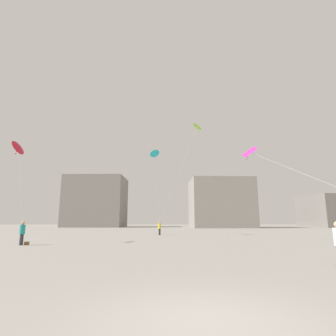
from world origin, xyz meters
name	(u,v)px	position (x,y,z in m)	size (l,w,h in m)	color
ground_plane	(207,321)	(0.00, 0.00, 0.00)	(300.00, 300.00, 0.00)	gray
person_in_teal	(22,232)	(-10.55, 15.73, 0.92)	(0.37, 0.37, 1.69)	#2D2D33
person_in_yellow	(160,228)	(-0.41, 30.04, 0.92)	(0.37, 0.37, 1.69)	#2D2D33
kite_lime_diamond	(197,128)	(2.89, 19.47, 10.30)	(3.79, 11.24, 9.50)	#8CD12D
kite_magenta_delta	(250,152)	(7.61, 18.61, 7.79)	(5.99, 11.89, 7.03)	#D12899
kite_crimson_diamond	(19,147)	(-11.93, 16.70, 7.50)	(1.90, 1.69, 6.82)	red
kite_cyan_diamond	(155,154)	(-1.11, 28.06, 9.96)	(1.61, 2.78, 9.14)	#1EB2C6
building_left_hall	(96,202)	(-19.00, 79.87, 7.49)	(17.65, 14.89, 14.98)	gray
building_centre_hall	(220,203)	(17.00, 70.61, 6.57)	(16.50, 13.73, 13.14)	gray
handbag_beside_flyer	(27,243)	(-10.20, 15.83, 0.12)	(0.32, 0.14, 0.24)	brown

